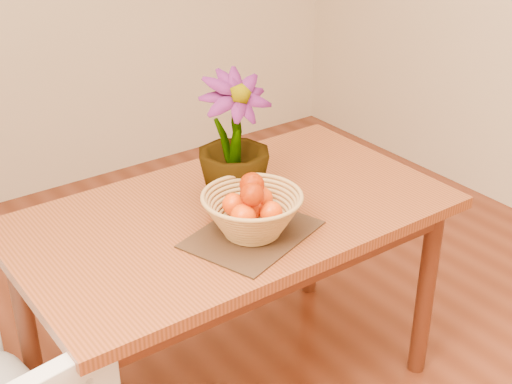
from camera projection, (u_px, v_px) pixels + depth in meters
table at (232, 233)px, 2.33m from camera, size 1.40×0.80×0.75m
placemat at (252, 234)px, 2.15m from camera, size 0.46×0.39×0.01m
wicker_basket at (252, 216)px, 2.12m from camera, size 0.31×0.31×0.12m
orange_pile at (252, 199)px, 2.10m from camera, size 0.18×0.18×0.13m
potted_plant at (234, 140)px, 2.26m from camera, size 0.25×0.25×0.43m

